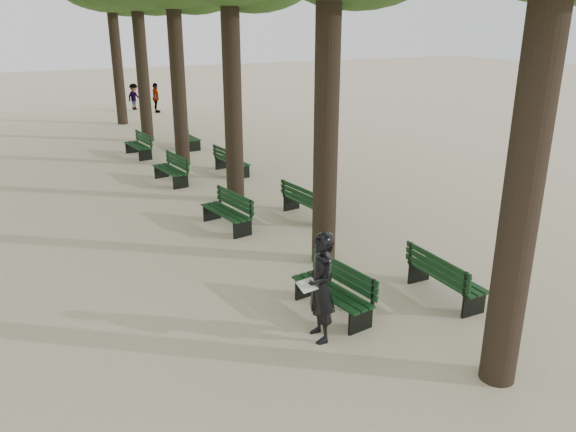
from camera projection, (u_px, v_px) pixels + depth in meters
name	position (u px, v px, depth m)	size (l,w,h in m)	color
ground	(340.00, 340.00, 9.47)	(120.00, 120.00, 0.00)	beige
bench_left_0	(332.00, 300.00, 10.26)	(0.78, 1.86, 0.92)	black
bench_left_1	(226.00, 218.00, 14.50)	(0.81, 1.86, 0.92)	black
bench_left_2	(171.00, 175.00, 18.55)	(0.76, 1.85, 0.92)	black
bench_left_3	(138.00, 150.00, 22.16)	(0.74, 1.85, 0.92)	black
bench_right_0	(445.00, 285.00, 10.85)	(0.63, 1.82, 0.92)	black
bench_right_1	(307.00, 208.00, 15.29)	(0.72, 1.84, 0.92)	black
bench_right_2	(232.00, 166.00, 19.71)	(0.72, 1.84, 0.92)	black
bench_right_3	(188.00, 141.00, 23.72)	(0.61, 1.81, 0.92)	black
man_with_map	(321.00, 287.00, 9.23)	(0.68, 0.81, 1.91)	black
pedestrian_c	(156.00, 98.00, 32.63)	(1.00, 0.34, 1.70)	#262628
pedestrian_b	(134.00, 97.00, 33.69)	(1.00, 0.31, 1.55)	#262628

